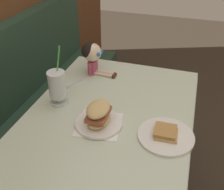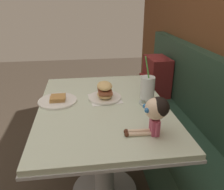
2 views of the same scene
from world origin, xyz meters
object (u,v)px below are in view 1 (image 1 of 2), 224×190
object	(u,v)px
toast_plate	(166,135)
seated_doll	(92,54)
sandwich_plate	(99,117)
butter_knife	(67,87)
milkshake_glass	(57,86)

from	to	relation	value
toast_plate	seated_doll	size ratio (longest dim) A/B	1.13
seated_doll	toast_plate	bearing A→B (deg)	-131.11
toast_plate	sandwich_plate	size ratio (longest dim) A/B	1.12
toast_plate	seated_doll	bearing A→B (deg)	48.89
sandwich_plate	butter_knife	size ratio (longest dim) A/B	0.99
toast_plate	milkshake_glass	world-z (taller)	milkshake_glass
butter_knife	seated_doll	distance (m)	0.26
seated_doll	sandwich_plate	bearing A→B (deg)	-156.10
butter_knife	seated_doll	bearing A→B (deg)	-20.48
toast_plate	butter_knife	bearing A→B (deg)	68.09
butter_knife	sandwich_plate	bearing A→B (deg)	-131.25
toast_plate	seated_doll	world-z (taller)	seated_doll
butter_knife	milkshake_glass	bearing A→B (deg)	-171.19
milkshake_glass	sandwich_plate	distance (m)	0.29
sandwich_plate	milkshake_glass	bearing A→B (deg)	67.38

